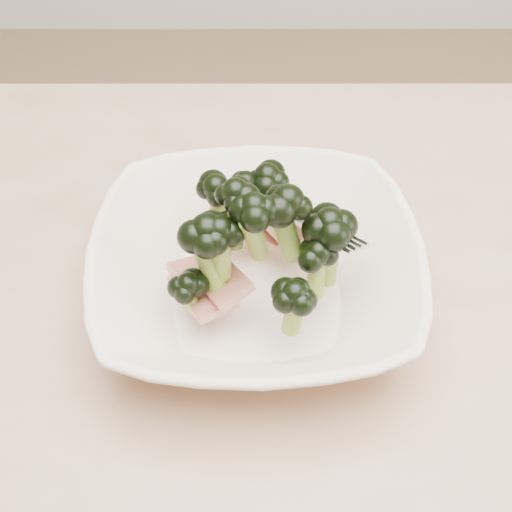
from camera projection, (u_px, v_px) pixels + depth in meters
name	position (u px, v px, depth m)	size (l,w,h in m)	color
dining_table	(372.00, 442.00, 0.59)	(1.20, 0.80, 0.75)	tan
broccoli_dish	(257.00, 266.00, 0.55)	(0.26, 0.26, 0.13)	beige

